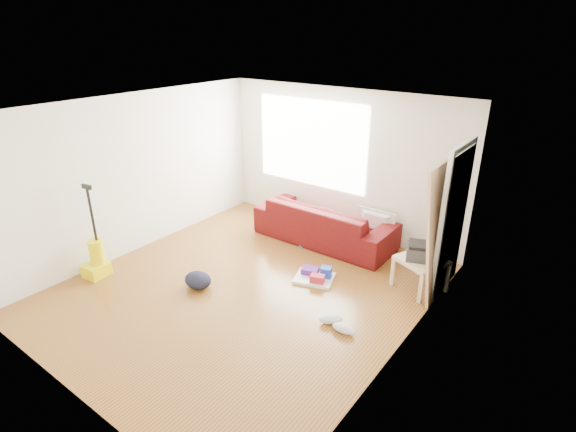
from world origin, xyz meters
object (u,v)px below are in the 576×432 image
Objects in this scene: tv_stand at (373,239)px; vacuum at (96,259)px; side_table at (421,263)px; bucket at (305,245)px; backpack at (199,287)px; cleaning_tray at (316,276)px; sofa at (324,241)px.

tv_stand is 0.59× the size of vacuum.
side_table reaches higher than bucket.
bucket reaches higher than backpack.
tv_stand is 1.14m from bucket.
cleaning_tray is (-0.19, -1.43, -0.08)m from tv_stand.
sofa is 0.84m from tv_stand.
side_table is (1.10, -0.75, 0.25)m from tv_stand.
tv_stand is 2.01× the size of backpack.
side_table is 2.09m from bucket.
vacuum is at bearing -145.83° from cleaning_tray.
backpack is (-2.51, -1.83, -0.39)m from side_table.
side_table reaches higher than backpack.
side_table reaches higher than cleaning_tray.
bucket is at bearing 47.35° from vacuum.
vacuum is (-2.07, -2.96, 0.26)m from sofa.
cleaning_tray is (0.59, -1.16, 0.06)m from sofa.
cleaning_tray is 1.69m from backpack.
vacuum reaches higher than side_table.
side_table reaches higher than tv_stand.
side_table is at bearing 25.29° from vacuum.
backpack is (-0.46, -1.98, 0.00)m from bucket.
backpack is (-0.63, -2.31, 0.00)m from sofa.
cleaning_tray is at bearing 27.32° from vacuum.
bucket is at bearing 62.18° from sofa.
cleaning_tray is (0.76, -0.82, 0.06)m from bucket.
side_table is 0.53× the size of vacuum.
cleaning_tray is at bearing -78.43° from tv_stand.
vacuum reaches higher than bucket.
vacuum reaches higher than sofa.
bucket is 1.13m from cleaning_tray.
tv_stand is at bearing 82.39° from cleaning_tray.
sofa is at bearing 116.97° from cleaning_tray.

